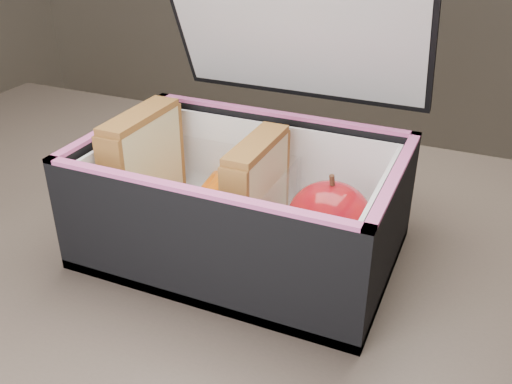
% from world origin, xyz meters
% --- Properties ---
extents(kitchen_table, '(1.20, 0.80, 0.75)m').
position_xyz_m(kitchen_table, '(0.00, 0.00, 0.66)').
color(kitchen_table, brown).
rests_on(kitchen_table, ground).
extents(lunch_bag, '(0.30, 0.28, 0.29)m').
position_xyz_m(lunch_bag, '(0.01, 0.06, 0.81)').
color(lunch_bag, black).
rests_on(lunch_bag, kitchen_table).
extents(plastic_tub, '(0.17, 0.12, 0.07)m').
position_xyz_m(plastic_tub, '(-0.04, 0.06, 0.80)').
color(plastic_tub, white).
rests_on(plastic_tub, lunch_bag).
extents(sandwich_left, '(0.03, 0.10, 0.12)m').
position_xyz_m(sandwich_left, '(-0.10, 0.06, 0.82)').
color(sandwich_left, beige).
rests_on(sandwich_left, plastic_tub).
extents(sandwich_right, '(0.03, 0.10, 0.11)m').
position_xyz_m(sandwich_right, '(0.02, 0.06, 0.82)').
color(sandwich_right, beige).
rests_on(sandwich_right, plastic_tub).
extents(carrot_sticks, '(0.05, 0.15, 0.03)m').
position_xyz_m(carrot_sticks, '(-0.04, 0.06, 0.78)').
color(carrot_sticks, '#DD5800').
rests_on(carrot_sticks, plastic_tub).
extents(paper_napkin, '(0.09, 0.09, 0.01)m').
position_xyz_m(paper_napkin, '(0.10, 0.05, 0.77)').
color(paper_napkin, white).
rests_on(paper_napkin, lunch_bag).
extents(red_apple, '(0.10, 0.10, 0.08)m').
position_xyz_m(red_apple, '(0.10, 0.05, 0.81)').
color(red_apple, maroon).
rests_on(red_apple, paper_napkin).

